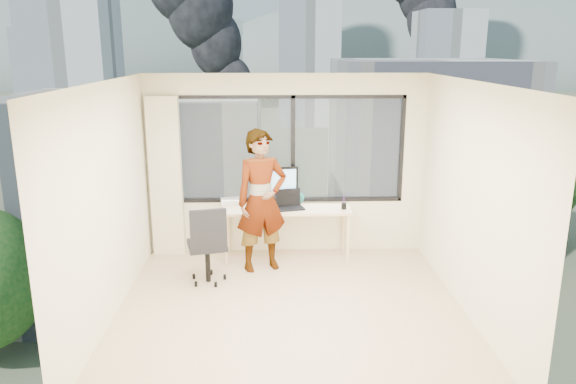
{
  "coord_description": "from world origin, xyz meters",
  "views": [
    {
      "loc": [
        -0.2,
        -5.83,
        2.95
      ],
      "look_at": [
        0.0,
        1.0,
        1.15
      ],
      "focal_mm": 34.42,
      "sensor_mm": 36.0,
      "label": 1
    }
  ],
  "objects_px": {
    "chair": "(207,243)",
    "person": "(262,201)",
    "monitor": "(278,186)",
    "handbag": "(295,198)",
    "desk": "(287,233)",
    "game_console": "(231,201)",
    "laptop": "(290,201)"
  },
  "relations": [
    {
      "from": "desk",
      "to": "laptop",
      "type": "bearing_deg",
      "value": -52.97
    },
    {
      "from": "person",
      "to": "laptop",
      "type": "xyz_separation_m",
      "value": [
        0.4,
        0.33,
        -0.09
      ]
    },
    {
      "from": "desk",
      "to": "chair",
      "type": "xyz_separation_m",
      "value": [
        -1.04,
        -0.82,
        0.15
      ]
    },
    {
      "from": "person",
      "to": "monitor",
      "type": "distance_m",
      "value": 0.57
    },
    {
      "from": "laptop",
      "to": "person",
      "type": "bearing_deg",
      "value": -154.7
    },
    {
      "from": "chair",
      "to": "monitor",
      "type": "xyz_separation_m",
      "value": [
        0.93,
        0.94,
        0.51
      ]
    },
    {
      "from": "monitor",
      "to": "laptop",
      "type": "height_order",
      "value": "monitor"
    },
    {
      "from": "person",
      "to": "laptop",
      "type": "bearing_deg",
      "value": 19.35
    },
    {
      "from": "person",
      "to": "handbag",
      "type": "distance_m",
      "value": 0.73
    },
    {
      "from": "desk",
      "to": "laptop",
      "type": "height_order",
      "value": "laptop"
    },
    {
      "from": "person",
      "to": "monitor",
      "type": "relative_size",
      "value": 3.4
    },
    {
      "from": "handbag",
      "to": "chair",
      "type": "bearing_deg",
      "value": -121.67
    },
    {
      "from": "desk",
      "to": "handbag",
      "type": "height_order",
      "value": "handbag"
    },
    {
      "from": "game_console",
      "to": "laptop",
      "type": "height_order",
      "value": "laptop"
    },
    {
      "from": "handbag",
      "to": "desk",
      "type": "bearing_deg",
      "value": -111.85
    },
    {
      "from": "chair",
      "to": "game_console",
      "type": "bearing_deg",
      "value": 63.24
    },
    {
      "from": "game_console",
      "to": "monitor",
      "type": "bearing_deg",
      "value": -20.27
    },
    {
      "from": "desk",
      "to": "person",
      "type": "height_order",
      "value": "person"
    },
    {
      "from": "monitor",
      "to": "game_console",
      "type": "xyz_separation_m",
      "value": [
        -0.69,
        0.1,
        -0.25
      ]
    },
    {
      "from": "person",
      "to": "laptop",
      "type": "height_order",
      "value": "person"
    },
    {
      "from": "person",
      "to": "monitor",
      "type": "height_order",
      "value": "person"
    },
    {
      "from": "person",
      "to": "monitor",
      "type": "bearing_deg",
      "value": 45.84
    },
    {
      "from": "monitor",
      "to": "game_console",
      "type": "height_order",
      "value": "monitor"
    },
    {
      "from": "chair",
      "to": "game_console",
      "type": "height_order",
      "value": "chair"
    },
    {
      "from": "laptop",
      "to": "handbag",
      "type": "bearing_deg",
      "value": 55.91
    },
    {
      "from": "chair",
      "to": "person",
      "type": "relative_size",
      "value": 0.55
    },
    {
      "from": "chair",
      "to": "handbag",
      "type": "bearing_deg",
      "value": 25.83
    },
    {
      "from": "laptop",
      "to": "chair",
      "type": "bearing_deg",
      "value": -159.77
    },
    {
      "from": "desk",
      "to": "monitor",
      "type": "relative_size",
      "value": 3.19
    },
    {
      "from": "game_console",
      "to": "desk",
      "type": "bearing_deg",
      "value": -27.61
    },
    {
      "from": "chair",
      "to": "handbag",
      "type": "xyz_separation_m",
      "value": [
        1.17,
        0.97,
        0.32
      ]
    },
    {
      "from": "chair",
      "to": "monitor",
      "type": "distance_m",
      "value": 1.42
    }
  ]
}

